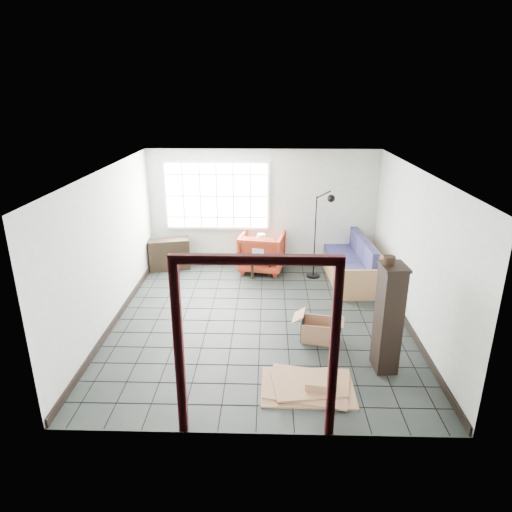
{
  "coord_description": "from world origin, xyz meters",
  "views": [
    {
      "loc": [
        0.12,
        -7.02,
        3.77
      ],
      "look_at": [
        -0.08,
        0.3,
        1.09
      ],
      "focal_mm": 32.0,
      "sensor_mm": 36.0,
      "label": 1
    }
  ],
  "objects_px": {
    "futon_sofa": "(352,265)",
    "tall_shelf": "(389,318)",
    "side_table": "(258,255)",
    "armchair": "(262,250)"
  },
  "relations": [
    {
      "from": "armchair",
      "to": "side_table",
      "type": "bearing_deg",
      "value": 84.16
    },
    {
      "from": "futon_sofa",
      "to": "side_table",
      "type": "bearing_deg",
      "value": 169.19
    },
    {
      "from": "futon_sofa",
      "to": "tall_shelf",
      "type": "xyz_separation_m",
      "value": [
        -0.08,
        -3.24,
        0.48
      ]
    },
    {
      "from": "armchair",
      "to": "side_table",
      "type": "relative_size",
      "value": 1.53
    },
    {
      "from": "futon_sofa",
      "to": "side_table",
      "type": "xyz_separation_m",
      "value": [
        -1.96,
        0.25,
        0.11
      ]
    },
    {
      "from": "futon_sofa",
      "to": "armchair",
      "type": "relative_size",
      "value": 2.23
    },
    {
      "from": "side_table",
      "to": "futon_sofa",
      "type": "bearing_deg",
      "value": -7.21
    },
    {
      "from": "tall_shelf",
      "to": "futon_sofa",
      "type": "bearing_deg",
      "value": 84.05
    },
    {
      "from": "futon_sofa",
      "to": "side_table",
      "type": "height_order",
      "value": "futon_sofa"
    },
    {
      "from": "armchair",
      "to": "side_table",
      "type": "height_order",
      "value": "armchair"
    }
  ]
}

